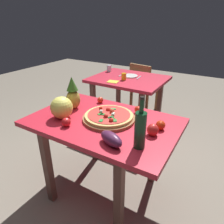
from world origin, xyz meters
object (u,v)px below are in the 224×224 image
at_px(tomato_near_board, 138,110).
at_px(dinner_plate, 130,76).
at_px(pizza, 109,115).
at_px(eggplant, 111,139).
at_px(tomato_at_corner, 161,125).
at_px(pineapple_left, 73,95).
at_px(display_table, 103,130).
at_px(fork_utensil, 122,75).
at_px(tomato_beside_pepper, 100,100).
at_px(dining_chair, 143,85).
at_px(drinking_glass_juice, 124,77).
at_px(knife_utensil, 139,78).
at_px(pizza_board, 109,118).
at_px(background_table, 128,85).
at_px(wine_bottle, 140,129).
at_px(tomato_by_bottle, 66,122).
at_px(napkin_folded, 113,82).
at_px(melon, 62,108).
at_px(drinking_glass_water, 109,68).
at_px(bell_pepper, 153,130).

bearing_deg(tomato_near_board, dinner_plate, 119.61).
distance_m(pizza, eggplant, 0.37).
bearing_deg(tomato_at_corner, pineapple_left, -177.67).
bearing_deg(dinner_plate, display_table, -72.88).
xyz_separation_m(tomato_at_corner, fork_utensil, (-1.02, 1.25, -0.03)).
distance_m(eggplant, tomato_beside_pepper, 0.75).
relative_size(pizza, tomato_at_corner, 5.56).
height_order(dining_chair, tomato_near_board, dining_chair).
height_order(drinking_glass_juice, knife_utensil, drinking_glass_juice).
height_order(pizza_board, tomato_at_corner, tomato_at_corner).
distance_m(background_table, wine_bottle, 1.71).
xyz_separation_m(pizza_board, fork_utensil, (-0.59, 1.31, -0.01)).
distance_m(pineapple_left, tomato_by_bottle, 0.36).
bearing_deg(pizza_board, tomato_at_corner, 8.42).
bearing_deg(pizza_board, napkin_folded, 118.92).
distance_m(pizza, drinking_glass_juice, 1.20).
xyz_separation_m(dining_chair, fork_utensil, (-0.11, -0.57, 0.29)).
height_order(dining_chair, melon, melon).
height_order(eggplant, napkin_folded, eggplant).
height_order(tomato_by_bottle, tomato_beside_pepper, tomato_by_bottle).
xyz_separation_m(tomato_beside_pepper, drinking_glass_water, (-0.60, 1.14, 0.02)).
bearing_deg(tomato_near_board, wine_bottle, -64.83).
bearing_deg(wine_bottle, tomato_at_corner, 81.80).
height_order(tomato_beside_pepper, knife_utensil, tomato_beside_pepper).
relative_size(pizza_board, pineapple_left, 1.45).
bearing_deg(drinking_glass_juice, tomato_by_bottle, -80.91).
relative_size(melon, fork_utensil, 1.05).
xyz_separation_m(pizza_board, tomato_at_corner, (0.43, 0.06, 0.02)).
relative_size(drinking_glass_juice, drinking_glass_water, 0.92).
distance_m(tomato_at_corner, knife_utensil, 1.45).
bearing_deg(tomato_by_bottle, knife_utensil, 92.97).
xyz_separation_m(pizza_board, drinking_glass_water, (-0.86, 1.41, 0.04)).
xyz_separation_m(dining_chair, pineapple_left, (0.07, -1.85, 0.43)).
bearing_deg(tomato_at_corner, tomato_beside_pepper, 163.44).
xyz_separation_m(pineapple_left, dinner_plate, (-0.04, 1.28, -0.13)).
distance_m(drinking_glass_juice, knife_utensil, 0.24).
xyz_separation_m(pizza_board, eggplant, (0.21, -0.31, 0.03)).
height_order(pizza_board, tomato_near_board, tomato_near_board).
distance_m(eggplant, dinner_plate, 1.75).
xyz_separation_m(wine_bottle, knife_utensil, (-0.69, 1.55, -0.13)).
bearing_deg(bell_pepper, tomato_near_board, 130.40).
height_order(fork_utensil, knife_utensil, same).
xyz_separation_m(wine_bottle, tomato_by_bottle, (-0.61, -0.03, -0.10)).
relative_size(pizza, bell_pepper, 4.32).
distance_m(background_table, tomato_at_corner, 1.46).
relative_size(tomato_near_board, fork_utensil, 0.36).
xyz_separation_m(melon, drinking_glass_juice, (-0.09, 1.29, -0.05)).
height_order(dinner_plate, napkin_folded, dinner_plate).
relative_size(tomato_near_board, napkin_folded, 0.46).
relative_size(pizza_board, tomato_at_corner, 6.09).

